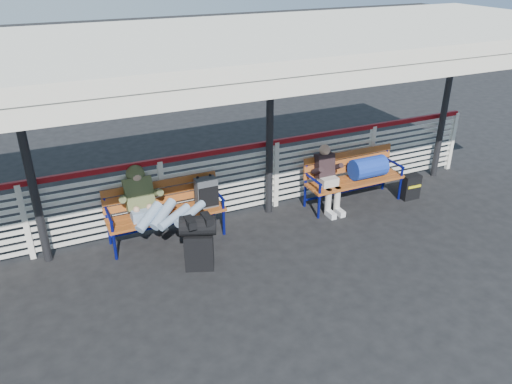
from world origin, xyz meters
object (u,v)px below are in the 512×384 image
bench_right (361,170)px  bench_left (178,202)px  companion_person (328,178)px  suitcase_side (411,187)px  luggage_stack (199,240)px  traveler_man (161,209)px

bench_right → bench_left: bearing=176.6°
companion_person → suitcase_side: 1.67m
suitcase_side → bench_right: bearing=162.7°
bench_left → suitcase_side: bench_left is taller
companion_person → suitcase_side: (1.60, -0.30, -0.37)m
bench_right → suitcase_side: bearing=-18.2°
luggage_stack → bench_left: bench_left is taller
bench_left → suitcase_side: size_ratio=3.93×
luggage_stack → bench_right: bearing=35.1°
bench_right → traveler_man: bearing=-177.6°
traveler_man → suitcase_side: size_ratio=3.38×
luggage_stack → companion_person: companion_person is taller
bench_left → companion_person: size_ratio=1.57×
bench_left → traveler_man: 0.51m
bench_right → suitcase_side: 1.03m
bench_left → companion_person: (2.59, -0.19, -0.00)m
bench_left → traveler_man: traveler_man is taller
bench_left → companion_person: bearing=-4.3°
traveler_man → bench_left: bearing=44.3°
luggage_stack → bench_left: bearing=111.1°
bench_right → traveler_man: size_ratio=1.16×
companion_person → suitcase_side: size_ratio=2.50×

